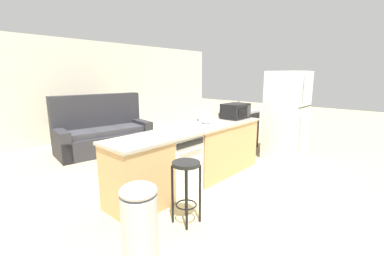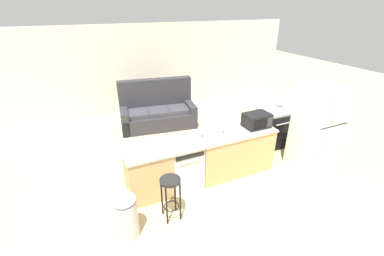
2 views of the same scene
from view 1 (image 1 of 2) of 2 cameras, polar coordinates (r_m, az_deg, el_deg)
name	(u,v)px [view 1 (image 1 of 2)]	position (r m, az deg, el deg)	size (l,w,h in m)	color
ground_plane	(187,185)	(4.13, -1.03, -12.56)	(24.00, 24.00, 0.00)	tan
wall_back	(79,91)	(7.44, -23.87, 7.62)	(10.00, 0.06, 2.60)	silver
kitchen_counter	(197,156)	(4.14, 1.22, -6.25)	(2.94, 0.66, 0.90)	tan
dishwasher	(176,164)	(3.81, -3.64, -7.90)	(0.58, 0.61, 0.84)	white
stove_range	(239,129)	(6.11, 10.36, -0.29)	(0.76, 0.68, 0.90)	black
refrigerator	(286,116)	(5.54, 20.20, 2.56)	(0.72, 0.73, 1.78)	white
microwave	(235,111)	(4.85, 9.63, 3.74)	(0.50, 0.37, 0.28)	black
sink_faucet	(189,119)	(3.99, -0.69, 2.11)	(0.07, 0.18, 0.30)	silver
paper_towel_roll	(206,115)	(4.29, 3.12, 2.83)	(0.14, 0.14, 0.28)	#4C4C51
soap_bottle	(198,126)	(3.72, 1.32, 0.49)	(0.06, 0.06, 0.18)	silver
kettle	(239,106)	(6.23, 10.34, 4.93)	(0.21, 0.17, 0.19)	silver
bar_stool	(186,179)	(2.97, -1.30, -11.30)	(0.32, 0.32, 0.74)	black
trash_bin	(140,220)	(2.57, -11.58, -19.40)	(0.35, 0.35, 0.74)	#B7B7BC
couch	(103,133)	(6.18, -19.26, -1.15)	(2.11, 1.18, 1.27)	#2D2D33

